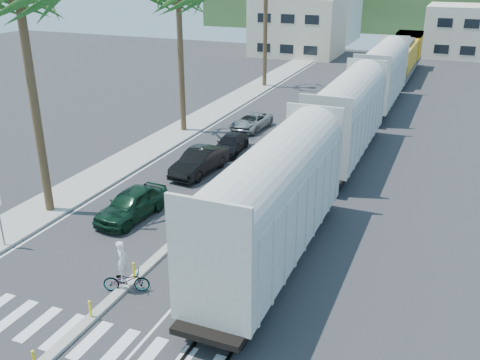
# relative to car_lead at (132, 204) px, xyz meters

# --- Properties ---
(ground) EXTENTS (140.00, 140.00, 0.00)m
(ground) POSITION_rel_car_lead_xyz_m (3.43, -7.12, -0.80)
(ground) COLOR #28282B
(ground) RESTS_ON ground
(sidewalk) EXTENTS (3.00, 90.00, 0.15)m
(sidewalk) POSITION_rel_car_lead_xyz_m (-5.07, 17.88, -0.73)
(sidewalk) COLOR gray
(sidewalk) RESTS_ON ground
(rails) EXTENTS (1.56, 100.00, 0.06)m
(rails) POSITION_rel_car_lead_xyz_m (8.43, 20.88, -0.77)
(rails) COLOR black
(rails) RESTS_ON ground
(median) EXTENTS (0.45, 60.00, 0.85)m
(median) POSITION_rel_car_lead_xyz_m (3.43, 12.84, -0.72)
(median) COLOR gray
(median) RESTS_ON ground
(crosswalk) EXTENTS (14.00, 2.20, 0.01)m
(crosswalk) POSITION_rel_car_lead_xyz_m (3.43, -9.12, -0.80)
(crosswalk) COLOR silver
(crosswalk) RESTS_ON ground
(lane_markings) EXTENTS (9.42, 90.00, 0.01)m
(lane_markings) POSITION_rel_car_lead_xyz_m (1.28, 17.88, -0.80)
(lane_markings) COLOR silver
(lane_markings) RESTS_ON ground
(freight_train) EXTENTS (3.00, 60.94, 5.85)m
(freight_train) POSITION_rel_car_lead_xyz_m (8.43, 19.17, 2.10)
(freight_train) COLOR #B0AEA1
(freight_train) RESTS_ON ground
(buildings) EXTENTS (38.00, 27.00, 10.00)m
(buildings) POSITION_rel_car_lead_xyz_m (-2.98, 64.54, 3.56)
(buildings) COLOR beige
(buildings) RESTS_ON ground
(car_lead) EXTENTS (2.67, 5.03, 1.61)m
(car_lead) POSITION_rel_car_lead_xyz_m (0.00, 0.00, 0.00)
(car_lead) COLOR black
(car_lead) RESTS_ON ground
(car_second) EXTENTS (2.63, 5.23, 1.62)m
(car_second) POSITION_rel_car_lead_xyz_m (0.43, 7.14, 0.00)
(car_second) COLOR black
(car_second) RESTS_ON ground
(car_third) EXTENTS (2.33, 4.54, 1.25)m
(car_third) POSITION_rel_car_lead_xyz_m (0.63, 11.72, -0.18)
(car_third) COLOR black
(car_third) RESTS_ON ground
(car_rear) EXTENTS (2.87, 4.96, 1.28)m
(car_rear) POSITION_rel_car_lead_xyz_m (-0.05, 17.51, -0.16)
(car_rear) COLOR #939597
(car_rear) RESTS_ON ground
(cyclist) EXTENTS (2.04, 2.40, 2.31)m
(cyclist) POSITION_rel_car_lead_xyz_m (3.57, -5.93, -0.08)
(cyclist) COLOR #9EA0A5
(cyclist) RESTS_ON ground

